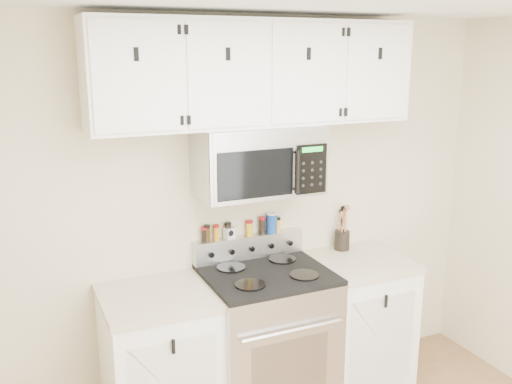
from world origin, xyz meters
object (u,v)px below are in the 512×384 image
(range, at_px, (267,340))
(salt_canister, at_px, (272,223))
(utensil_crock, at_px, (342,239))
(microwave, at_px, (259,160))

(range, distance_m, salt_canister, 0.76)
(utensil_crock, height_order, salt_canister, salt_canister)
(microwave, height_order, utensil_crock, microwave)
(range, relative_size, microwave, 1.45)
(range, relative_size, salt_canister, 8.15)
(range, xyz_separation_m, utensil_crock, (0.69, 0.23, 0.51))
(utensil_crock, relative_size, salt_canister, 2.30)
(range, bearing_deg, salt_canister, 59.41)
(range, bearing_deg, microwave, 89.77)
(range, height_order, salt_canister, salt_canister)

